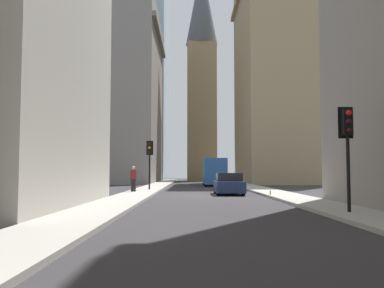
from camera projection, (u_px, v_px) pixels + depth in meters
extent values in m
plane|color=#302D30|center=(208.00, 195.00, 26.49)|extent=(135.00, 135.00, 0.00)
cube|color=#A8A399|center=(137.00, 194.00, 26.47)|extent=(90.00, 2.20, 0.14)
cube|color=#A8A399|center=(279.00, 194.00, 26.51)|extent=(90.00, 2.20, 0.14)
cube|color=#9E8966|center=(279.00, 77.00, 55.55)|extent=(17.49, 10.00, 27.99)
cube|color=gray|center=(121.00, 97.00, 57.36)|extent=(18.51, 10.00, 23.39)
cube|color=slate|center=(160.00, 38.00, 57.92)|extent=(18.51, 0.50, 0.60)
cube|color=#8CA8B7|center=(131.00, 21.00, 80.42)|extent=(19.63, 14.00, 60.86)
cube|color=#9E8966|center=(202.00, 112.00, 69.33)|extent=(4.78, 4.78, 22.63)
cone|color=#474C51|center=(202.00, 4.00, 70.54)|extent=(5.25, 5.25, 14.19)
cube|color=#285699|center=(215.00, 171.00, 43.17)|extent=(4.60, 2.25, 2.60)
cube|color=#38383D|center=(213.00, 174.00, 46.34)|extent=(1.90, 2.25, 1.90)
cube|color=black|center=(213.00, 169.00, 46.38)|extent=(1.92, 2.09, 0.64)
cylinder|color=black|center=(222.00, 181.00, 46.29)|extent=(0.88, 0.28, 0.88)
cylinder|color=black|center=(204.00, 181.00, 46.29)|extent=(0.88, 0.28, 0.88)
cylinder|color=black|center=(226.00, 182.00, 41.70)|extent=(0.88, 0.28, 0.88)
cylinder|color=black|center=(206.00, 182.00, 41.70)|extent=(0.88, 0.28, 0.88)
cube|color=navy|center=(229.00, 186.00, 27.56)|extent=(4.30, 1.78, 0.70)
cube|color=black|center=(229.00, 177.00, 27.40)|extent=(2.10, 1.58, 0.54)
cylinder|color=black|center=(238.00, 189.00, 28.90)|extent=(0.64, 0.22, 0.64)
cylinder|color=black|center=(216.00, 189.00, 28.89)|extent=(0.64, 0.22, 0.64)
cylinder|color=black|center=(243.00, 191.00, 26.21)|extent=(0.64, 0.22, 0.64)
cylinder|color=black|center=(218.00, 191.00, 26.20)|extent=(0.64, 0.22, 0.64)
cylinder|color=black|center=(348.00, 173.00, 14.29)|extent=(0.12, 0.12, 2.61)
cube|color=black|center=(347.00, 122.00, 14.41)|extent=(0.28, 0.32, 0.90)
cube|color=black|center=(345.00, 123.00, 14.56)|extent=(0.03, 0.52, 1.10)
sphere|color=red|center=(349.00, 113.00, 14.27)|extent=(0.20, 0.20, 0.20)
sphere|color=black|center=(349.00, 122.00, 14.25)|extent=(0.20, 0.20, 0.20)
sphere|color=black|center=(349.00, 130.00, 14.23)|extent=(0.20, 0.20, 0.20)
cylinder|color=black|center=(149.00, 171.00, 32.16)|extent=(0.12, 0.12, 2.74)
cube|color=black|center=(150.00, 148.00, 32.28)|extent=(0.28, 0.32, 0.90)
cube|color=black|center=(150.00, 148.00, 32.43)|extent=(0.03, 0.52, 1.10)
sphere|color=black|center=(149.00, 144.00, 32.14)|extent=(0.20, 0.20, 0.20)
sphere|color=orange|center=(149.00, 148.00, 32.12)|extent=(0.20, 0.20, 0.20)
sphere|color=black|center=(149.00, 152.00, 32.10)|extent=(0.20, 0.20, 0.20)
cylinder|color=black|center=(135.00, 185.00, 28.83)|extent=(0.16, 0.16, 0.84)
cylinder|color=black|center=(132.00, 185.00, 28.83)|extent=(0.16, 0.16, 0.84)
cube|color=maroon|center=(134.00, 175.00, 28.88)|extent=(0.26, 0.44, 0.63)
sphere|color=beige|center=(134.00, 168.00, 28.91)|extent=(0.22, 0.22, 0.22)
cylinder|color=brown|center=(270.00, 193.00, 24.79)|extent=(0.07, 0.07, 0.20)
cylinder|color=brown|center=(270.00, 191.00, 24.80)|extent=(0.03, 0.03, 0.07)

